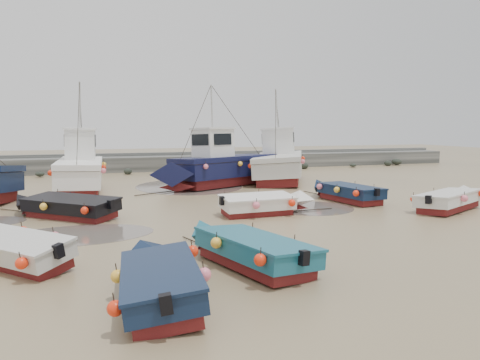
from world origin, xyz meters
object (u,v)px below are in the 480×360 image
at_px(dinghy_1, 162,274).
at_px(dinghy_4, 65,204).
at_px(dinghy_3, 452,198).
at_px(cabin_boat_1, 80,168).
at_px(dinghy_5, 265,201).
at_px(cabin_boat_2, 218,165).
at_px(person, 73,202).
at_px(dinghy_0, 10,245).
at_px(dinghy_2, 246,245).
at_px(cabin_boat_3, 280,162).
at_px(dinghy_6, 345,190).

relative_size(dinghy_1, dinghy_4, 1.12).
distance_m(dinghy_3, cabin_boat_1, 19.62).
distance_m(dinghy_1, dinghy_5, 10.17).
bearing_deg(dinghy_3, cabin_boat_1, -150.96).
relative_size(dinghy_1, dinghy_3, 0.98).
xyz_separation_m(dinghy_1, cabin_boat_1, (-1.78, 18.13, 0.80)).
xyz_separation_m(cabin_boat_2, person, (-8.51, -3.32, -1.34)).
bearing_deg(dinghy_0, dinghy_3, -31.85).
distance_m(dinghy_5, cabin_boat_2, 9.58).
bearing_deg(cabin_boat_1, dinghy_4, -91.97).
bearing_deg(dinghy_2, cabin_boat_3, 47.45).
bearing_deg(cabin_boat_2, dinghy_6, -175.04).
distance_m(dinghy_3, dinghy_5, 8.64).
height_order(cabin_boat_2, person, cabin_boat_2).
xyz_separation_m(dinghy_0, cabin_boat_1, (1.77, 14.28, 0.80)).
bearing_deg(dinghy_1, cabin_boat_1, 100.70).
xyz_separation_m(dinghy_1, dinghy_4, (-2.38, 10.52, -0.01)).
relative_size(dinghy_4, dinghy_6, 0.90).
relative_size(dinghy_5, dinghy_6, 0.93).
height_order(cabin_boat_3, person, cabin_boat_3).
relative_size(cabin_boat_3, person, 6.09).
relative_size(dinghy_0, person, 2.90).
bearing_deg(cabin_boat_3, dinghy_4, -120.73).
bearing_deg(cabin_boat_3, cabin_boat_2, -137.59).
relative_size(dinghy_4, cabin_boat_1, 0.53).
xyz_separation_m(dinghy_2, dinghy_4, (-4.96, 8.72, -0.01)).
relative_size(dinghy_1, dinghy_2, 0.99).
height_order(dinghy_0, cabin_boat_3, cabin_boat_3).
height_order(dinghy_1, person, dinghy_1).
bearing_deg(dinghy_3, cabin_boat_2, -170.39).
height_order(dinghy_4, cabin_boat_2, cabin_boat_2).
bearing_deg(dinghy_5, dinghy_2, -28.21).
bearing_deg(dinghy_4, person, 39.90).
bearing_deg(dinghy_4, dinghy_5, -61.73).
height_order(dinghy_0, dinghy_6, same).
distance_m(dinghy_4, cabin_boat_3, 16.18).
distance_m(dinghy_3, cabin_boat_3, 12.92).
distance_m(dinghy_1, cabin_boat_1, 18.24).
bearing_deg(dinghy_6, person, 152.97).
distance_m(dinghy_2, cabin_boat_2, 16.59).
bearing_deg(dinghy_3, dinghy_1, -90.09).
relative_size(dinghy_2, cabin_boat_2, 0.61).
relative_size(dinghy_0, dinghy_2, 0.80).
distance_m(dinghy_0, dinghy_1, 5.24).
distance_m(dinghy_6, cabin_boat_2, 8.78).
bearing_deg(cabin_boat_2, dinghy_1, 133.97).
xyz_separation_m(dinghy_5, cabin_boat_1, (-7.51, 9.73, 0.79)).
xyz_separation_m(dinghy_2, dinghy_3, (11.63, 5.00, -0.01)).
height_order(dinghy_2, cabin_boat_3, cabin_boat_3).
height_order(dinghy_6, cabin_boat_1, cabin_boat_1).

